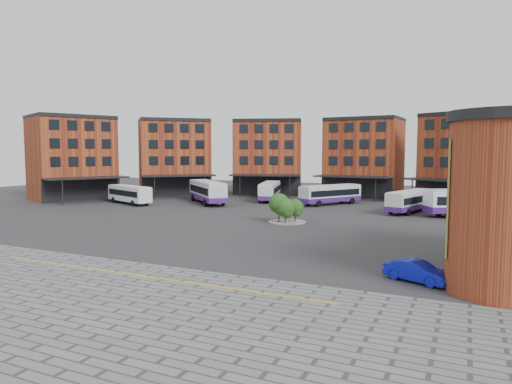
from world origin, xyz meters
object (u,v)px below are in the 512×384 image
at_px(bus_c, 270,191).
at_px(bus_a, 129,193).
at_px(bus_f, 475,202).
at_px(tree_island, 285,208).
at_px(bus_d, 331,194).
at_px(bus_e, 411,201).
at_px(bus_b, 207,191).
at_px(blue_car, 417,271).

bearing_deg(bus_c, bus_a, -158.43).
bearing_deg(bus_f, tree_island, -83.60).
bearing_deg(tree_island, bus_d, 90.94).
relative_size(tree_island, bus_f, 0.36).
xyz_separation_m(bus_a, bus_e, (41.90, 8.12, -0.09)).
height_order(bus_b, bus_f, bus_b).
height_order(tree_island, bus_d, tree_island).
distance_m(bus_b, bus_d, 19.72).
xyz_separation_m(bus_c, bus_e, (23.60, -6.06, -0.05)).
bearing_deg(bus_d, blue_car, -35.35).
distance_m(bus_b, bus_c, 11.05).
bearing_deg(bus_d, bus_f, 16.95).
bearing_deg(bus_e, bus_b, -159.07).
bearing_deg(tree_island, bus_c, 117.45).
xyz_separation_m(bus_e, blue_car, (4.27, -35.11, -0.94)).
bearing_deg(tree_island, bus_b, 143.72).
xyz_separation_m(bus_f, blue_car, (-3.61, -34.23, -1.22)).
relative_size(tree_island, bus_d, 0.41).
bearing_deg(blue_car, bus_e, 29.64).
xyz_separation_m(bus_a, bus_b, (10.77, 6.10, 0.21)).
distance_m(bus_c, blue_car, 49.73).
xyz_separation_m(bus_b, bus_d, (18.62, 6.51, -0.26)).
distance_m(bus_a, bus_d, 31.98).
bearing_deg(bus_d, bus_a, -125.11).
bearing_deg(bus_b, tree_island, -82.34).
xyz_separation_m(bus_b, blue_car, (35.40, -33.09, -1.25)).
height_order(bus_b, bus_d, bus_b).
relative_size(bus_a, bus_f, 0.85).
relative_size(tree_island, bus_a, 0.42).
distance_m(bus_a, bus_f, 50.31).
relative_size(bus_c, bus_f, 0.92).
bearing_deg(bus_e, bus_a, -151.82).
bearing_deg(bus_e, tree_island, -110.17).
height_order(tree_island, bus_b, bus_b).
bearing_deg(bus_e, bus_c, -177.18).
relative_size(bus_c, bus_d, 1.06).
xyz_separation_m(bus_a, bus_c, (18.30, 14.18, -0.04)).
xyz_separation_m(tree_island, bus_e, (12.18, 15.94, -0.16)).
bearing_deg(bus_f, blue_car, -36.51).
distance_m(bus_b, bus_e, 31.20).
bearing_deg(bus_b, blue_car, -89.12).
distance_m(tree_island, bus_d, 20.42).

